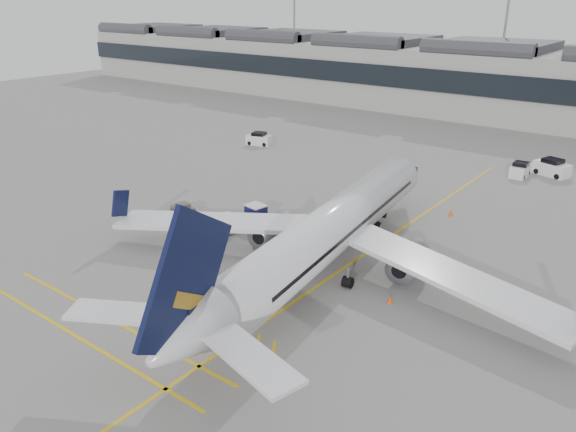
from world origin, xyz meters
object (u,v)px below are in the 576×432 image
Objects in this scene: belt_loader at (345,221)px; ramp_agent_b at (273,224)px; pushback_tug at (183,211)px; baggage_cart_a at (333,228)px; ramp_agent_a at (328,239)px; airliner_main at (328,232)px.

belt_loader is 6.64m from ramp_agent_b.
belt_loader is 15.47m from pushback_tug.
baggage_cart_a is 1.28× the size of ramp_agent_b.
belt_loader is 2.79× the size of ramp_agent_a.
pushback_tug is at bearing 169.59° from airliner_main.
airliner_main is 6.28m from baggage_cart_a.
airliner_main is at bearing -86.78° from belt_loader.
airliner_main is at bearing -38.65° from baggage_cart_a.
baggage_cart_a reaches higher than ramp_agent_b.
airliner_main is 7.40× the size of belt_loader.
airliner_main is 8.70m from ramp_agent_b.
baggage_cart_a reaches higher than pushback_tug.
baggage_cart_a is at bearing 31.18° from pushback_tug.
ramp_agent_b is 9.51m from pushback_tug.
pushback_tug is at bearing 168.19° from ramp_agent_a.
belt_loader is at bearing 105.00° from airliner_main.
pushback_tug is (-17.05, 0.81, -2.55)m from airliner_main.
ramp_agent_b reaches higher than pushback_tug.
belt_loader is (-3.32, 7.93, -2.52)m from airliner_main.
baggage_cart_a is 5.38m from ramp_agent_b.
airliner_main reaches higher than baggage_cart_a.
airliner_main is at bearing 11.45° from pushback_tug.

